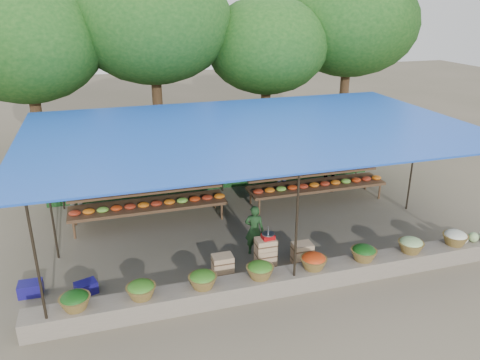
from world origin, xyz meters
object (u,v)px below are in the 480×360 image
object	(u,v)px
crate_counter	(264,257)
weighing_scale	(268,236)
blue_crate_front	(86,288)
blue_crate_back	(31,289)
vendor_seated	(254,230)

from	to	relation	value
crate_counter	weighing_scale	xyz separation A→B (m)	(0.08, 0.00, 0.53)
crate_counter	weighing_scale	size ratio (longest dim) A/B	7.79
blue_crate_front	blue_crate_back	size ratio (longest dim) A/B	0.91
crate_counter	vendor_seated	distance (m)	0.81
weighing_scale	blue_crate_back	world-z (taller)	weighing_scale
blue_crate_back	blue_crate_front	bearing A→B (deg)	-12.69
crate_counter	vendor_seated	xyz separation A→B (m)	(0.01, 0.74, 0.32)
vendor_seated	blue_crate_front	bearing A→B (deg)	31.21
crate_counter	weighing_scale	world-z (taller)	weighing_scale
blue_crate_front	blue_crate_back	bearing A→B (deg)	147.59
weighing_scale	blue_crate_front	distance (m)	4.01
weighing_scale	vendor_seated	size ratio (longest dim) A/B	0.24
weighing_scale	blue_crate_back	bearing A→B (deg)	174.57
crate_counter	blue_crate_back	size ratio (longest dim) A/B	4.97
vendor_seated	weighing_scale	bearing A→B (deg)	118.62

